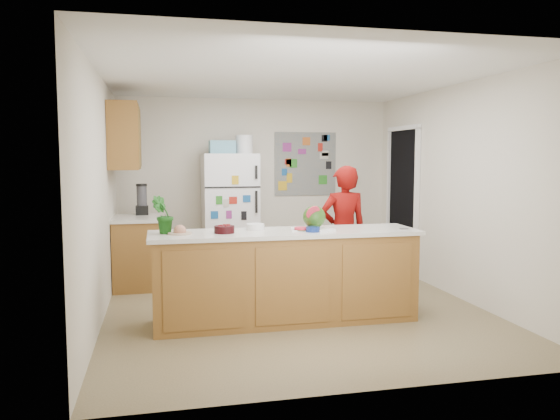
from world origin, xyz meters
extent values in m
cube|color=brown|center=(0.00, 0.00, -0.01)|extent=(4.00, 4.50, 0.02)
cube|color=beige|center=(0.00, 2.26, 1.25)|extent=(4.00, 0.02, 2.50)
cube|color=beige|center=(-2.01, 0.00, 1.25)|extent=(0.02, 4.50, 2.50)
cube|color=beige|center=(2.01, 0.00, 1.25)|extent=(0.02, 4.50, 2.50)
cube|color=white|center=(0.00, 0.00, 2.51)|extent=(4.00, 4.50, 0.02)
cube|color=black|center=(1.99, 1.45, 1.02)|extent=(0.03, 0.85, 2.04)
cube|color=brown|center=(-0.20, -0.50, 0.44)|extent=(2.60, 0.62, 0.88)
cube|color=silver|center=(-0.20, -0.50, 0.90)|extent=(2.68, 0.70, 0.04)
cube|color=brown|center=(-1.69, 1.35, 0.43)|extent=(0.60, 0.80, 0.86)
cube|color=silver|center=(-1.69, 1.35, 0.88)|extent=(0.64, 0.84, 0.04)
cube|color=brown|center=(-1.82, 1.30, 1.90)|extent=(0.35, 1.00, 0.80)
cube|color=silver|center=(-0.45, 1.88, 0.85)|extent=(0.75, 0.70, 1.70)
cube|color=#5999B2|center=(-0.55, 1.88, 1.79)|extent=(0.35, 0.28, 0.18)
cube|color=slate|center=(0.75, 2.24, 1.55)|extent=(0.95, 0.01, 0.95)
imported|color=#6B0906|center=(0.69, 0.30, 0.78)|extent=(0.57, 0.38, 1.55)
cylinder|color=black|center=(-1.64, 1.59, 1.09)|extent=(0.13, 0.13, 0.38)
cube|color=silver|center=(0.05, -0.48, 0.93)|extent=(0.40, 0.33, 0.01)
sphere|color=#326119|center=(0.11, -0.46, 1.05)|extent=(0.23, 0.23, 0.23)
cylinder|color=red|center=(-0.04, -0.53, 0.94)|extent=(0.15, 0.15, 0.02)
cylinder|color=black|center=(-0.81, -0.53, 0.96)|extent=(0.24, 0.24, 0.07)
cylinder|color=white|center=(-0.48, -0.34, 0.95)|extent=(0.24, 0.24, 0.06)
cylinder|color=navy|center=(0.05, -0.63, 0.95)|extent=(0.17, 0.17, 0.05)
cylinder|color=beige|center=(-1.24, -0.51, 0.93)|extent=(0.25, 0.25, 0.02)
cube|color=white|center=(0.16, -0.58, 0.93)|extent=(0.24, 0.23, 0.02)
cube|color=gray|center=(1.00, -0.65, 0.93)|extent=(0.08, 0.04, 0.01)
imported|color=#144215|center=(-1.39, -0.45, 1.10)|extent=(0.22, 0.19, 0.37)
camera|label=1|loc=(-1.43, -5.73, 1.64)|focal=35.00mm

